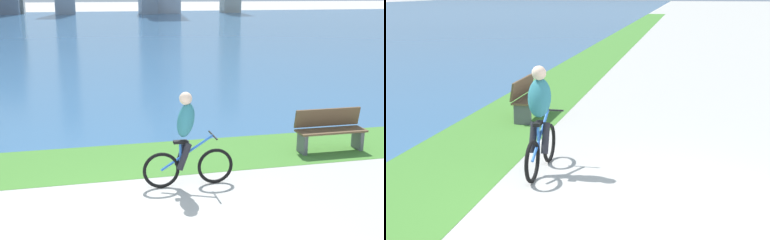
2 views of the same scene
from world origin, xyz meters
TOP-DOWN VIEW (x-y plane):
  - ground_plane at (0.00, 0.00)m, footprint 300.00×300.00m
  - grass_strip_bayside at (0.00, 3.24)m, footprint 120.00×2.15m
  - bay_water_surface at (0.00, 41.35)m, footprint 300.00×74.08m
  - cyclist_lead at (1.17, 1.67)m, footprint 1.62×0.52m
  - bench_far_along_path at (4.59, 2.92)m, footprint 1.50×0.47m

SIDE VIEW (x-z plane):
  - ground_plane at x=0.00m, z-range 0.00..0.00m
  - bay_water_surface at x=0.00m, z-range 0.00..0.00m
  - grass_strip_bayside at x=0.00m, z-range 0.00..0.01m
  - bench_far_along_path at x=4.59m, z-range 0.00..0.90m
  - cyclist_lead at x=1.17m, z-range -0.01..1.68m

